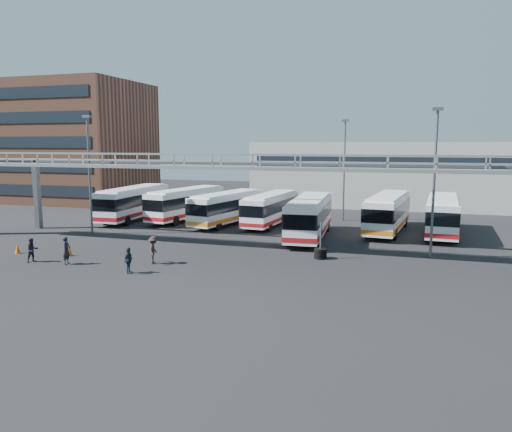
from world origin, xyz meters
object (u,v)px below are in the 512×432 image
(tire_stack, at_px, (320,252))
(light_pole_back, at_px, (344,165))
(bus_2, at_px, (186,203))
(pedestrian_d, at_px, (128,260))
(bus_3, at_px, (227,207))
(bus_7, at_px, (443,214))
(pedestrian_b, at_px, (32,250))
(cone_left, at_px, (18,249))
(bus_6, at_px, (388,212))
(pedestrian_a, at_px, (67,250))
(bus_5, at_px, (310,216))
(light_pole_left, at_px, (89,168))
(cone_right, at_px, (70,251))
(light_pole_mid, at_px, (434,175))
(pedestrian_c, at_px, (154,250))
(bus_1, at_px, (134,202))
(bus_4, at_px, (271,208))

(tire_stack, bearing_deg, light_pole_back, 92.53)
(bus_2, xyz_separation_m, pedestrian_d, (5.72, -20.40, -1.01))
(bus_3, xyz_separation_m, bus_7, (19.65, 0.26, 0.09))
(bus_2, distance_m, pedestrian_b, 19.87)
(bus_3, distance_m, cone_left, 19.33)
(bus_6, bearing_deg, pedestrian_a, -130.45)
(bus_3, relative_size, pedestrian_d, 6.62)
(bus_5, xyz_separation_m, pedestrian_d, (-8.27, -14.47, -1.09))
(light_pole_left, xyz_separation_m, pedestrian_a, (5.23, -10.07, -4.80))
(light_pole_back, relative_size, cone_right, 15.41)
(light_pole_mid, distance_m, bus_7, 10.27)
(pedestrian_a, distance_m, tire_stack, 16.89)
(cone_right, xyz_separation_m, tire_stack, (16.98, 4.47, 0.09))
(pedestrian_d, bearing_deg, cone_right, 59.94)
(bus_7, bearing_deg, bus_5, -152.38)
(bus_2, bearing_deg, tire_stack, -28.45)
(pedestrian_a, bearing_deg, cone_left, 63.54)
(light_pole_left, height_order, cone_right, light_pole_left)
(pedestrian_c, bearing_deg, light_pole_mid, -85.51)
(bus_1, relative_size, tire_stack, 4.51)
(bus_2, distance_m, pedestrian_d, 21.21)
(bus_2, height_order, pedestrian_a, bus_2)
(bus_6, distance_m, pedestrian_d, 24.09)
(light_pole_left, relative_size, pedestrian_a, 5.53)
(light_pole_back, bearing_deg, bus_7, -31.18)
(bus_1, height_order, bus_3, bus_1)
(light_pole_left, distance_m, pedestrian_a, 12.32)
(bus_7, bearing_deg, pedestrian_b, -141.80)
(bus_5, height_order, tire_stack, bus_5)
(cone_left, bearing_deg, tire_stack, 13.04)
(light_pole_mid, relative_size, pedestrian_d, 6.36)
(bus_7, bearing_deg, light_pole_left, -160.73)
(cone_right, bearing_deg, pedestrian_c, -2.11)
(light_pole_mid, height_order, bus_3, light_pole_mid)
(bus_7, xyz_separation_m, cone_left, (-29.53, -16.81, -1.50))
(bus_4, bearing_deg, bus_1, -172.06)
(light_pole_back, height_order, cone_right, light_pole_back)
(light_pole_mid, relative_size, pedestrian_a, 5.53)
(bus_4, xyz_separation_m, bus_6, (10.88, -0.51, 0.15))
(bus_7, height_order, cone_left, bus_7)
(light_pole_mid, distance_m, bus_4, 17.84)
(bus_7, height_order, pedestrian_d, bus_7)
(pedestrian_b, relative_size, pedestrian_c, 0.89)
(pedestrian_a, relative_size, pedestrian_c, 1.02)
(bus_5, bearing_deg, pedestrian_a, -138.08)
(pedestrian_c, height_order, cone_left, pedestrian_c)
(light_pole_left, height_order, pedestrian_a, light_pole_left)
(bus_5, bearing_deg, bus_3, 149.38)
(light_pole_left, xyz_separation_m, tire_stack, (20.77, -3.50, -5.31))
(bus_4, xyz_separation_m, pedestrian_c, (-3.20, -17.19, -0.80))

